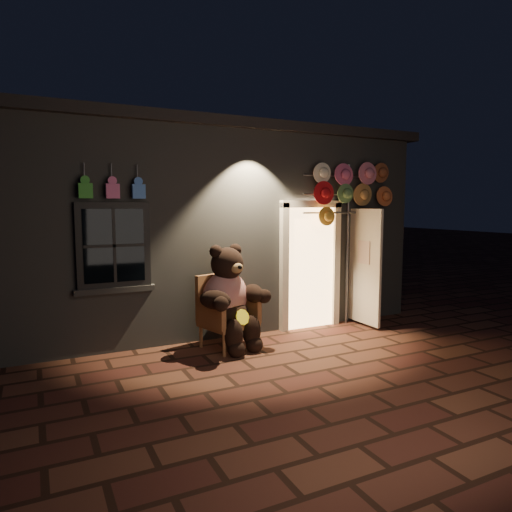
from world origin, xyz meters
TOP-DOWN VIEW (x-y plane):
  - ground at (0.00, 0.00)m, footprint 60.00×60.00m
  - shop_building at (0.00, 3.99)m, footprint 7.30×5.95m
  - wicker_armchair at (-0.39, 1.08)m, footprint 0.88×0.84m
  - teddy_bear at (-0.37, 0.95)m, footprint 1.09×0.98m
  - hat_rack at (2.05, 1.28)m, footprint 1.79×0.22m

SIDE VIEW (x-z plane):
  - ground at x=0.00m, z-range 0.00..0.00m
  - wicker_armchair at x=-0.39m, z-range 0.00..1.08m
  - teddy_bear at x=-0.37m, z-range -0.02..1.54m
  - shop_building at x=0.00m, z-range -0.02..3.49m
  - hat_rack at x=2.05m, z-range 0.96..3.79m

